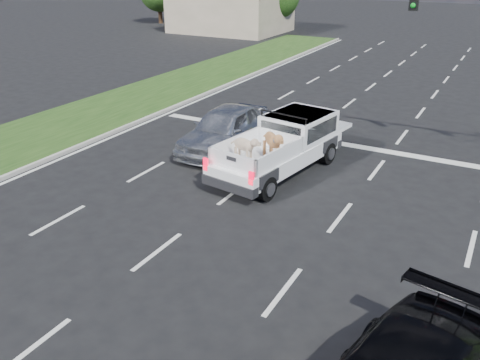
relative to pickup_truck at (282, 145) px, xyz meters
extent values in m
plane|color=black|center=(1.15, -6.30, -0.96)|extent=(160.00, 160.00, 0.00)
cube|color=silver|center=(-4.10, -0.30, -0.96)|extent=(0.12, 60.00, 0.01)
cube|color=silver|center=(-0.60, -0.30, -0.96)|extent=(0.12, 60.00, 0.01)
cube|color=silver|center=(2.90, -0.30, -0.96)|extent=(0.12, 60.00, 0.01)
cube|color=silver|center=(6.40, -0.30, -0.96)|extent=(0.12, 60.00, 0.01)
cube|color=silver|center=(-7.65, -0.30, -0.96)|extent=(0.15, 60.00, 0.01)
cube|color=silver|center=(1.15, 3.70, -0.95)|extent=(17.00, 0.45, 0.01)
cube|color=#1B3B12|center=(-10.35, -0.30, -0.91)|extent=(5.00, 60.00, 0.10)
cube|color=#A49F96|center=(-7.90, -0.30, -0.89)|extent=(0.15, 60.00, 0.14)
cube|color=#BBA78F|center=(-18.85, 29.70, 1.24)|extent=(10.00, 8.00, 4.40)
cylinder|color=#332114|center=(-28.85, 31.70, 0.12)|extent=(0.44, 0.44, 2.16)
cylinder|color=#332114|center=(-22.85, 31.70, 0.12)|extent=(0.44, 0.44, 2.16)
cylinder|color=#332114|center=(-14.85, 31.70, 0.12)|extent=(0.44, 0.44, 2.16)
cylinder|color=black|center=(-1.24, -2.02, -0.57)|extent=(0.41, 0.82, 0.78)
cylinder|color=black|center=(0.53, -2.31, -0.57)|extent=(0.41, 0.82, 0.78)
cylinder|color=black|center=(-0.64, 1.75, -0.57)|extent=(0.41, 0.82, 0.78)
cylinder|color=black|center=(1.14, 1.46, -0.57)|extent=(0.41, 0.82, 0.78)
cube|color=white|center=(-0.05, -0.23, -0.28)|extent=(2.81, 5.71, 0.54)
cube|color=white|center=(0.16, 1.04, 0.43)|extent=(2.25, 2.64, 0.89)
cube|color=black|center=(-0.03, -0.11, 0.46)|extent=(1.58, 0.29, 0.64)
cylinder|color=black|center=(-0.01, 0.03, 1.08)|extent=(1.84, 0.35, 0.05)
cube|color=black|center=(-0.24, -1.42, -0.04)|extent=(2.23, 2.89, 0.06)
cube|color=white|center=(-1.10, -1.28, 0.26)|extent=(0.50, 2.61, 0.54)
cube|color=white|center=(0.63, -1.56, 0.26)|extent=(0.50, 2.61, 0.54)
cube|color=white|center=(-0.44, -2.68, 0.26)|extent=(1.82, 0.37, 0.54)
cube|color=red|center=(-1.34, -2.76, 0.02)|extent=(0.17, 0.09, 0.41)
cube|color=red|center=(0.39, -3.03, 0.02)|extent=(0.17, 0.09, 0.41)
cube|color=black|center=(-0.47, -2.82, -0.47)|extent=(2.00, 0.62, 0.31)
imported|color=silver|center=(-2.81, 0.94, -0.12)|extent=(2.07, 4.97, 1.68)
camera|label=1|loc=(6.54, -15.00, 5.96)|focal=38.00mm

